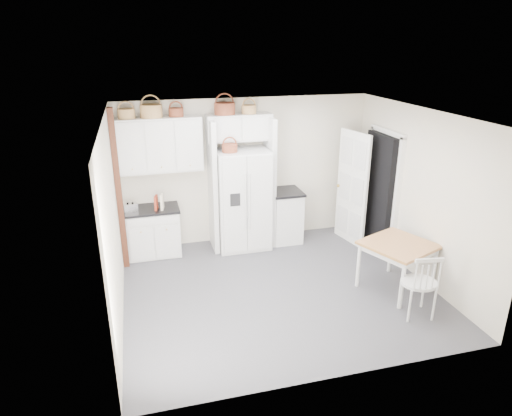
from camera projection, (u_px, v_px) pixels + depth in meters
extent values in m
plane|color=#464652|center=(278.00, 289.00, 6.88)|extent=(4.50, 4.50, 0.00)
plane|color=white|center=(281.00, 115.00, 5.97)|extent=(4.50, 4.50, 0.00)
plane|color=beige|center=(246.00, 171.00, 8.23)|extent=(4.50, 0.00, 4.50)
plane|color=beige|center=(113.00, 224.00, 5.88)|extent=(0.00, 4.00, 4.00)
plane|color=beige|center=(419.00, 195.00, 6.97)|extent=(0.00, 4.00, 4.00)
cube|color=silver|center=(242.00, 199.00, 8.03)|extent=(0.92, 0.74, 1.77)
cube|color=silver|center=(154.00, 232.00, 7.86)|extent=(0.88, 0.55, 0.81)
cube|color=silver|center=(285.00, 216.00, 8.42)|extent=(0.52, 0.63, 0.92)
cube|color=#99642A|center=(396.00, 266.00, 6.77)|extent=(1.17, 1.17, 0.74)
cube|color=silver|center=(419.00, 283.00, 6.08)|extent=(0.54, 0.51, 0.98)
cube|color=black|center=(152.00, 209.00, 7.71)|extent=(0.91, 0.59, 0.04)
cube|color=black|center=(285.00, 192.00, 8.25)|extent=(0.56, 0.67, 0.04)
cube|color=silver|center=(131.00, 208.00, 7.51)|extent=(0.24, 0.17, 0.15)
cube|color=maroon|center=(156.00, 203.00, 7.61)|extent=(0.07, 0.17, 0.24)
cube|color=beige|center=(162.00, 202.00, 7.63)|extent=(0.07, 0.17, 0.26)
cylinder|color=#A56942|center=(126.00, 114.00, 7.21)|extent=(0.27, 0.27, 0.15)
cylinder|color=#A56942|center=(151.00, 111.00, 7.29)|extent=(0.35, 0.35, 0.20)
cylinder|color=#542613|center=(176.00, 112.00, 7.40)|extent=(0.24, 0.24, 0.14)
cylinder|color=#542613|center=(225.00, 109.00, 7.58)|extent=(0.35, 0.35, 0.20)
cylinder|color=#A56942|center=(249.00, 109.00, 7.70)|extent=(0.25, 0.25, 0.14)
cylinder|color=#542613|center=(230.00, 148.00, 7.55)|extent=(0.26, 0.26, 0.14)
cube|color=silver|center=(159.00, 145.00, 7.51)|extent=(1.40, 0.34, 0.90)
cube|color=silver|center=(239.00, 127.00, 7.76)|extent=(1.12, 0.34, 0.45)
cube|color=silver|center=(213.00, 186.00, 7.86)|extent=(0.08, 0.60, 2.30)
cube|color=silver|center=(269.00, 182.00, 8.10)|extent=(0.08, 0.60, 2.30)
cube|color=#33140C|center=(119.00, 192.00, 7.11)|extent=(0.09, 0.09, 2.60)
cube|color=black|center=(380.00, 192.00, 7.95)|extent=(0.18, 0.85, 2.05)
cube|color=white|center=(352.00, 188.00, 8.16)|extent=(0.21, 0.79, 2.05)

